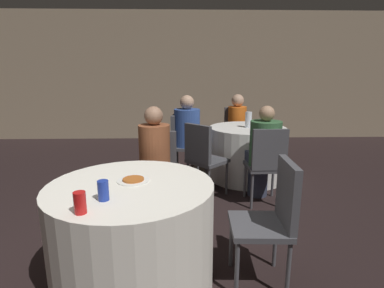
% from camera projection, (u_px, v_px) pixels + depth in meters
% --- Properties ---
extents(wall_back, '(16.00, 0.06, 2.80)m').
position_uv_depth(wall_back, '(160.00, 77.00, 6.70)').
color(wall_back, gray).
rests_on(wall_back, ground_plane).
extents(table_near, '(1.14, 1.14, 0.74)m').
position_uv_depth(table_near, '(133.00, 233.00, 2.12)').
color(table_near, white).
rests_on(table_near, ground_plane).
extents(table_far, '(1.07, 1.07, 0.74)m').
position_uv_depth(table_far, '(247.00, 153.00, 4.27)').
color(table_far, white).
rests_on(table_far, ground_plane).
extents(chair_near_north, '(0.44, 0.44, 0.91)m').
position_uv_depth(chair_near_north, '(157.00, 168.00, 3.04)').
color(chair_near_north, '#47474C').
rests_on(chair_near_north, ground_plane).
extents(chair_near_east, '(0.42, 0.42, 0.91)m').
position_uv_depth(chair_near_east, '(273.00, 212.00, 2.07)').
color(chair_near_east, '#47474C').
rests_on(chair_near_east, ground_plane).
extents(chair_far_south, '(0.41, 0.41, 0.91)m').
position_uv_depth(chair_far_south, '(267.00, 160.00, 3.31)').
color(chair_far_south, '#47474C').
rests_on(chair_far_south, ground_plane).
extents(chair_far_north, '(0.40, 0.41, 0.91)m').
position_uv_depth(chair_far_north, '(236.00, 129.00, 5.16)').
color(chair_far_north, '#47474C').
rests_on(chair_far_north, ground_plane).
extents(chair_far_southwest, '(0.57, 0.57, 0.91)m').
position_uv_depth(chair_far_southwest, '(202.00, 154.00, 3.56)').
color(chair_far_southwest, '#47474C').
rests_on(chair_far_southwest, ground_plane).
extents(chair_far_west, '(0.45, 0.45, 0.91)m').
position_uv_depth(chair_far_west, '(181.00, 140.00, 4.32)').
color(chair_far_west, '#47474C').
rests_on(chair_far_west, ground_plane).
extents(person_green_jacket, '(0.35, 0.51, 1.13)m').
position_uv_depth(person_green_jacket, '(263.00, 153.00, 3.46)').
color(person_green_jacket, '#33384C').
rests_on(person_green_jacket, ground_plane).
extents(person_floral_shirt, '(0.32, 0.49, 1.18)m').
position_uv_depth(person_floral_shirt, '(154.00, 169.00, 2.87)').
color(person_floral_shirt, '#4C4238').
rests_on(person_floral_shirt, ground_plane).
extents(person_blue_shirt, '(0.52, 0.39, 1.18)m').
position_uv_depth(person_blue_shirt, '(191.00, 135.00, 4.29)').
color(person_blue_shirt, '#4C4238').
rests_on(person_blue_shirt, ground_plane).
extents(person_orange_shirt, '(0.30, 0.49, 1.14)m').
position_uv_depth(person_orange_shirt, '(238.00, 129.00, 4.98)').
color(person_orange_shirt, '#4C4238').
rests_on(person_orange_shirt, ground_plane).
extents(pizza_plate_near, '(0.23, 0.23, 0.02)m').
position_uv_depth(pizza_plate_near, '(133.00, 180.00, 2.10)').
color(pizza_plate_near, white).
rests_on(pizza_plate_near, table_near).
extents(soda_can_blue, '(0.07, 0.07, 0.12)m').
position_uv_depth(soda_can_blue, '(103.00, 190.00, 1.77)').
color(soda_can_blue, '#1E38A5').
rests_on(soda_can_blue, table_near).
extents(soda_can_red, '(0.07, 0.07, 0.12)m').
position_uv_depth(soda_can_red, '(80.00, 203.00, 1.60)').
color(soda_can_red, red).
rests_on(soda_can_red, table_near).
extents(bottle_far, '(0.09, 0.09, 0.22)m').
position_uv_depth(bottle_far, '(248.00, 120.00, 4.15)').
color(bottle_far, silver).
rests_on(bottle_far, table_far).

